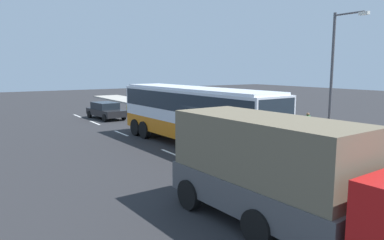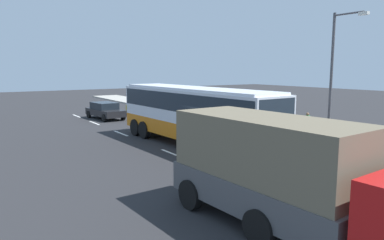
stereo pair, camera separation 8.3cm
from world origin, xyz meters
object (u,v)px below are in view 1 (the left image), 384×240
object	(u,v)px
car_black_sedan	(106,110)
car_white_minivan	(184,115)
coach_bus	(193,110)
pedestrian_at_crossing	(308,123)
cargo_truck	(287,174)
car_yellow_taxi	(144,108)
street_lamp	(335,69)

from	to	relation	value
car_black_sedan	car_white_minivan	bearing A→B (deg)	23.07
car_white_minivan	coach_bus	bearing A→B (deg)	-25.55
car_white_minivan	pedestrian_at_crossing	bearing A→B (deg)	25.19
coach_bus	pedestrian_at_crossing	size ratio (longest dim) A/B	8.07
car_black_sedan	car_white_minivan	xyz separation A→B (m)	(7.00, 3.84, 0.03)
coach_bus	cargo_truck	world-z (taller)	coach_bus
pedestrian_at_crossing	car_yellow_taxi	bearing A→B (deg)	-67.44
car_black_sedan	pedestrian_at_crossing	bearing A→B (deg)	19.90
car_black_sedan	street_lamp	size ratio (longest dim) A/B	0.63
car_white_minivan	street_lamp	bearing A→B (deg)	19.59
cargo_truck	car_black_sedan	size ratio (longest dim) A/B	1.76
coach_bus	car_white_minivan	distance (m)	7.72
coach_bus	cargo_truck	size ratio (longest dim) A/B	1.51
cargo_truck	car_white_minivan	bearing A→B (deg)	153.68
coach_bus	cargo_truck	bearing A→B (deg)	-22.67
car_yellow_taxi	car_black_sedan	distance (m)	3.69
coach_bus	cargo_truck	xyz separation A→B (m)	(10.48, -3.90, -0.45)
car_yellow_taxi	car_white_minivan	size ratio (longest dim) A/B	1.14
pedestrian_at_crossing	cargo_truck	bearing A→B (deg)	45.29
cargo_truck	pedestrian_at_crossing	xyz separation A→B (m)	(-8.36, 11.19, -0.63)
street_lamp	pedestrian_at_crossing	bearing A→B (deg)	170.13
car_black_sedan	car_white_minivan	distance (m)	7.98
car_black_sedan	cargo_truck	bearing A→B (deg)	-14.17
car_yellow_taxi	pedestrian_at_crossing	size ratio (longest dim) A/B	3.05
cargo_truck	car_white_minivan	size ratio (longest dim) A/B	1.99
coach_bus	pedestrian_at_crossing	bearing A→B (deg)	71.55
car_black_sedan	car_yellow_taxi	bearing A→B (deg)	81.02
pedestrian_at_crossing	car_black_sedan	bearing A→B (deg)	-55.87
cargo_truck	car_yellow_taxi	bearing A→B (deg)	160.18
car_yellow_taxi	street_lamp	bearing A→B (deg)	12.15
car_yellow_taxi	street_lamp	xyz separation A→B (m)	(17.65, 3.55, 3.67)
coach_bus	car_yellow_taxi	xyz separation A→B (m)	(-13.51, 3.39, -1.36)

